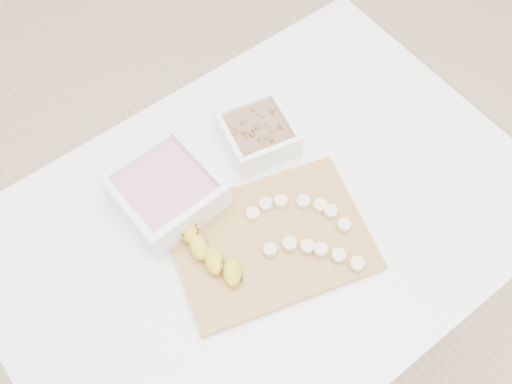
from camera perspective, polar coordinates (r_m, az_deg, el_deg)
ground at (r=1.75m, az=0.61°, el=-13.63°), size 3.50×3.50×0.00m
table at (r=1.14m, az=0.92°, el=-4.87°), size 1.00×0.70×0.75m
bowl_yogurt at (r=1.04m, az=-8.93°, el=0.02°), size 0.18×0.18×0.08m
bowl_granola at (r=1.11m, az=0.19°, el=5.85°), size 0.15×0.15×0.06m
cutting_board at (r=1.02m, az=1.45°, el=-4.89°), size 0.40×0.33×0.01m
banana at (r=1.00m, az=-4.95°, el=-5.34°), size 0.08×0.19×0.03m
banana_slices at (r=1.02m, az=5.01°, el=-3.61°), size 0.16×0.21×0.02m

